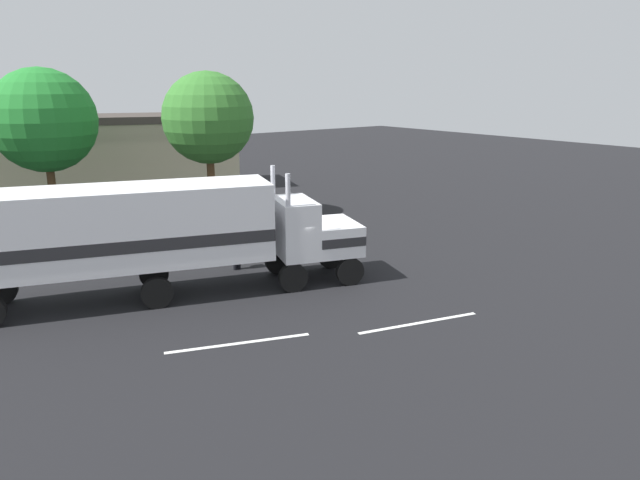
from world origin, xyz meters
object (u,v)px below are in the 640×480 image
at_px(semi_truck, 154,230).
at_px(tree_left, 208,118).
at_px(person_bystander, 236,249).
at_px(tree_center, 44,121).
at_px(parked_car, 98,234).

height_order(semi_truck, tree_left, tree_left).
bearing_deg(person_bystander, tree_left, 69.13).
relative_size(semi_truck, tree_center, 1.67).
distance_m(semi_truck, tree_center, 15.48).
xyz_separation_m(tree_left, tree_center, (-7.36, 5.18, -0.10)).
height_order(parked_car, tree_center, tree_center).
relative_size(tree_left, tree_center, 0.98).
height_order(parked_car, tree_left, tree_left).
bearing_deg(person_bystander, tree_center, 105.64).
bearing_deg(semi_truck, tree_center, 90.46).
relative_size(person_bystander, tree_left, 0.20).
distance_m(person_bystander, parked_car, 7.46).
relative_size(semi_truck, tree_left, 1.71).
height_order(semi_truck, parked_car, semi_truck).
distance_m(person_bystander, tree_left, 10.72).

